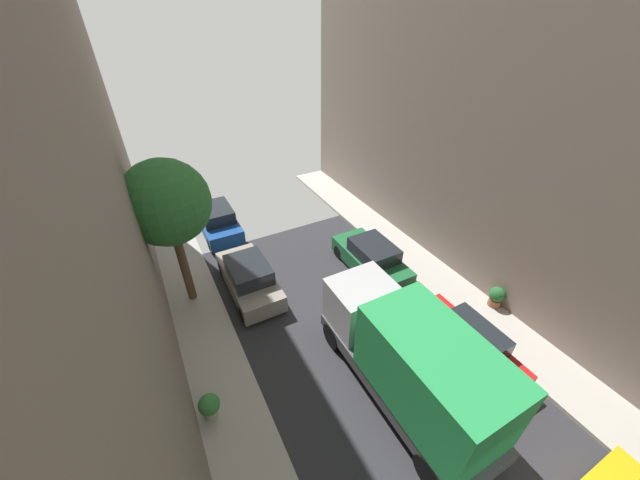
{
  "coord_description": "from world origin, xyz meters",
  "views": [
    {
      "loc": [
        -5.34,
        1.01,
        10.47
      ],
      "look_at": [
        1.46,
        13.67,
        0.5
      ],
      "focal_mm": 19.46,
      "sensor_mm": 36.0,
      "label": 1
    }
  ],
  "objects_px": {
    "potted_plant_1": "(210,406)",
    "parked_car_left_5": "(217,220)",
    "parked_car_left_4": "(249,278)",
    "potted_plant_2": "(497,296)",
    "street_tree_0": "(166,203)",
    "parked_car_right_3": "(371,258)",
    "delivery_truck": "(410,360)",
    "parked_car_right_2": "(464,344)"
  },
  "relations": [
    {
      "from": "parked_car_left_4",
      "to": "potted_plant_2",
      "type": "bearing_deg",
      "value": -34.0
    },
    {
      "from": "parked_car_left_5",
      "to": "parked_car_right_3",
      "type": "xyz_separation_m",
      "value": [
        5.4,
        -6.67,
        0.0
      ]
    },
    {
      "from": "potted_plant_1",
      "to": "delivery_truck",
      "type": "bearing_deg",
      "value": -20.93
    },
    {
      "from": "parked_car_left_4",
      "to": "potted_plant_1",
      "type": "distance_m",
      "value": 5.64
    },
    {
      "from": "parked_car_left_4",
      "to": "parked_car_right_2",
      "type": "bearing_deg",
      "value": -51.73
    },
    {
      "from": "parked_car_right_3",
      "to": "delivery_truck",
      "type": "height_order",
      "value": "delivery_truck"
    },
    {
      "from": "street_tree_0",
      "to": "delivery_truck",
      "type": "bearing_deg",
      "value": -56.56
    },
    {
      "from": "potted_plant_1",
      "to": "potted_plant_2",
      "type": "relative_size",
      "value": 0.99
    },
    {
      "from": "parked_car_right_3",
      "to": "delivery_truck",
      "type": "xyz_separation_m",
      "value": [
        -2.7,
        -5.64,
        1.07
      ]
    },
    {
      "from": "parked_car_left_4",
      "to": "delivery_truck",
      "type": "xyz_separation_m",
      "value": [
        2.7,
        -6.99,
        1.07
      ]
    },
    {
      "from": "parked_car_right_3",
      "to": "potted_plant_1",
      "type": "distance_m",
      "value": 8.98
    },
    {
      "from": "parked_car_right_2",
      "to": "street_tree_0",
      "type": "distance_m",
      "value": 11.44
    },
    {
      "from": "parked_car_right_3",
      "to": "potted_plant_2",
      "type": "bearing_deg",
      "value": -54.84
    },
    {
      "from": "parked_car_left_4",
      "to": "potted_plant_1",
      "type": "height_order",
      "value": "parked_car_left_4"
    },
    {
      "from": "parked_car_left_4",
      "to": "potted_plant_2",
      "type": "height_order",
      "value": "parked_car_left_4"
    },
    {
      "from": "parked_car_right_2",
      "to": "parked_car_right_3",
      "type": "relative_size",
      "value": 1.0
    },
    {
      "from": "parked_car_left_4",
      "to": "potted_plant_2",
      "type": "xyz_separation_m",
      "value": [
        8.48,
        -5.72,
        -0.09
      ]
    },
    {
      "from": "street_tree_0",
      "to": "parked_car_right_3",
      "type": "bearing_deg",
      "value": -14.36
    },
    {
      "from": "parked_car_left_5",
      "to": "parked_car_right_3",
      "type": "distance_m",
      "value": 8.58
    },
    {
      "from": "street_tree_0",
      "to": "potted_plant_1",
      "type": "distance_m",
      "value": 6.79
    },
    {
      "from": "street_tree_0",
      "to": "potted_plant_2",
      "type": "xyz_separation_m",
      "value": [
        10.8,
        -6.34,
        -3.99
      ]
    },
    {
      "from": "delivery_truck",
      "to": "potted_plant_1",
      "type": "distance_m",
      "value": 6.06
    },
    {
      "from": "parked_car_left_5",
      "to": "street_tree_0",
      "type": "height_order",
      "value": "street_tree_0"
    },
    {
      "from": "potted_plant_1",
      "to": "parked_car_left_5",
      "type": "bearing_deg",
      "value": 74.29
    },
    {
      "from": "parked_car_left_5",
      "to": "potted_plant_2",
      "type": "distance_m",
      "value": 13.92
    },
    {
      "from": "parked_car_left_4",
      "to": "delivery_truck",
      "type": "relative_size",
      "value": 0.64
    },
    {
      "from": "delivery_truck",
      "to": "parked_car_left_4",
      "type": "bearing_deg",
      "value": 111.13
    },
    {
      "from": "parked_car_left_5",
      "to": "delivery_truck",
      "type": "height_order",
      "value": "delivery_truck"
    },
    {
      "from": "parked_car_left_4",
      "to": "delivery_truck",
      "type": "distance_m",
      "value": 7.57
    },
    {
      "from": "parked_car_left_5",
      "to": "potted_plant_2",
      "type": "bearing_deg",
      "value": -52.48
    },
    {
      "from": "delivery_truck",
      "to": "parked_car_right_3",
      "type": "bearing_deg",
      "value": 64.41
    },
    {
      "from": "potted_plant_1",
      "to": "parked_car_left_4",
      "type": "bearing_deg",
      "value": 59.5
    },
    {
      "from": "delivery_truck",
      "to": "street_tree_0",
      "type": "relative_size",
      "value": 1.09
    },
    {
      "from": "parked_car_right_2",
      "to": "potted_plant_2",
      "type": "distance_m",
      "value": 3.28
    },
    {
      "from": "parked_car_right_3",
      "to": "parked_car_left_5",
      "type": "bearing_deg",
      "value": 128.99
    },
    {
      "from": "street_tree_0",
      "to": "potted_plant_1",
      "type": "relative_size",
      "value": 6.83
    },
    {
      "from": "parked_car_left_5",
      "to": "potted_plant_2",
      "type": "height_order",
      "value": "parked_car_left_5"
    },
    {
      "from": "parked_car_right_2",
      "to": "delivery_truck",
      "type": "relative_size",
      "value": 0.64
    },
    {
      "from": "parked_car_right_2",
      "to": "delivery_truck",
      "type": "xyz_separation_m",
      "value": [
        -2.7,
        -0.14,
        1.07
      ]
    },
    {
      "from": "street_tree_0",
      "to": "potted_plant_2",
      "type": "height_order",
      "value": "street_tree_0"
    },
    {
      "from": "parked_car_right_3",
      "to": "potted_plant_2",
      "type": "xyz_separation_m",
      "value": [
        3.08,
        -4.37,
        -0.09
      ]
    },
    {
      "from": "parked_car_left_5",
      "to": "parked_car_right_2",
      "type": "bearing_deg",
      "value": -66.07
    }
  ]
}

